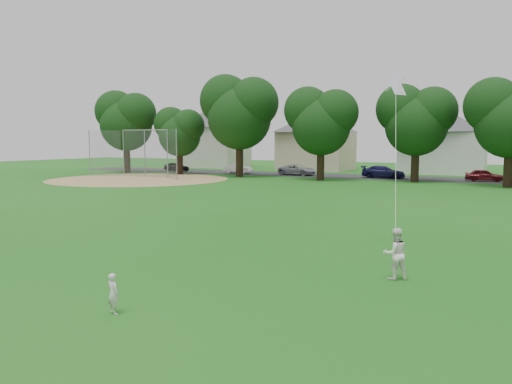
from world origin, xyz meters
The scene contains 10 objects.
ground centered at (0.00, 0.00, 0.00)m, with size 160.00×160.00×0.00m, color #155C15.
street centered at (0.00, 42.00, 0.01)m, with size 90.00×7.00×0.01m, color #2D2D30.
dirt_infield centered at (-26.00, 28.00, 0.01)m, with size 18.00×18.00×0.02m, color #9E7F51.
toddler centered at (-0.17, -3.10, 0.46)m, with size 0.34×0.22×0.92m, color silver.
older_boy centered at (4.76, 2.60, 0.72)m, with size 0.70×0.54×1.44m, color white.
kite centered at (4.29, 4.59, 3.41)m, with size 0.83×2.47×6.26m.
baseball_backstop centered at (-27.77, 30.54, 2.51)m, with size 11.50×2.21×5.03m.
tree_row centered at (1.60, 36.01, 6.59)m, with size 81.82×9.24×11.32m.
parked_cars centered at (0.88, 41.00, 0.61)m, with size 65.29×2.37×1.29m.
house_row centered at (-1.00, 52.00, 4.81)m, with size 76.63×13.76×10.62m.
Camera 1 is at (7.55, -11.17, 3.80)m, focal length 35.00 mm.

